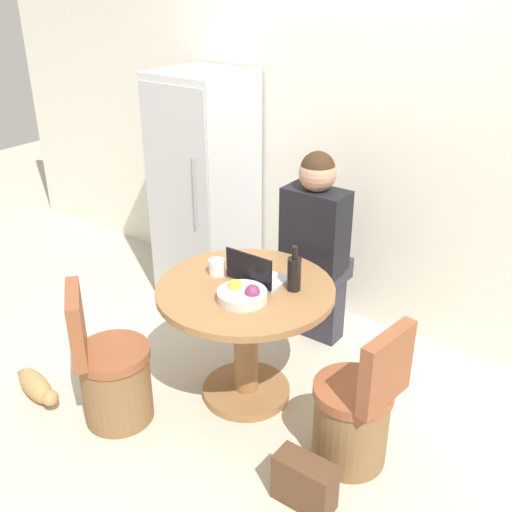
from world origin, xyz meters
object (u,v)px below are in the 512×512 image
Objects in this scene: dining_table at (246,322)px; refrigerator at (205,188)px; fruit_bowl at (242,294)px; cat at (37,387)px; handbag at (305,482)px; chair_near_left_corner at (112,376)px; chair_right_side at (355,416)px; bottle at (294,273)px; laptop at (256,275)px; person_seated at (318,241)px.

refrigerator is at bearing 139.71° from dining_table.
fruit_bowl is 1.42m from cat.
handbag is at bearing 19.80° from cat.
handbag is (1.20, 0.11, -0.16)m from chair_near_left_corner.
chair_right_side is 1.89m from cat.
fruit_bowl is 0.55× the size of cat.
chair_right_side is 0.81m from bottle.
refrigerator reaches higher than dining_table.
cat is at bearing -61.73° from chair_right_side.
refrigerator is 1.69m from chair_near_left_corner.
refrigerator reaches higher than handbag.
handbag is (1.76, -1.38, -0.72)m from refrigerator.
dining_table is 1.18× the size of chair_right_side.
laptop reaches higher than chair_right_side.
cat is at bearing 40.30° from laptop.
person_seated is 4.46× the size of laptop.
person_seated reaches higher than chair_right_side.
laptop is 1.49m from cat.
dining_table is at bearing 48.38° from cat.
refrigerator reaches higher than chair_near_left_corner.
person_seated is 2.81× the size of cat.
chair_near_left_corner is 1.74× the size of cat.
laptop is 1.17× the size of bottle.
dining_table is 0.80m from chair_near_left_corner.
dining_table is 1.18× the size of chair_near_left_corner.
refrigerator is 1.09m from person_seated.
laptop is 1.02× the size of handbag.
bottle is (-0.53, 0.23, 0.56)m from chair_right_side.
chair_right_side is 3.23× the size of bottle.
chair_near_left_corner is 1.17m from bottle.
chair_right_side and chair_near_left_corner have the same top height.
laptop is (1.06, -0.80, -0.07)m from refrigerator.
laptop reaches higher than handbag.
chair_near_left_corner is at bearing 28.24° from cat.
laptop is at bearing -37.18° from refrigerator.
fruit_bowl is 0.98m from handbag.
refrigerator is 1.41m from dining_table.
fruit_bowl is at bearing -42.09° from refrigerator.
handbag is (0.64, -0.37, -0.65)m from fruit_bowl.
laptop is at bearing 140.70° from handbag.
dining_table reaches higher than cat.
person_seated reaches higher than laptop.
dining_table is 3.72× the size of fruit_bowl.
handbag is (-0.05, -0.39, -0.16)m from chair_right_side.
chair_near_left_corner is at bearing -69.31° from refrigerator.
chair_right_side reaches higher than handbag.
chair_near_left_corner is 3.23× the size of bottle.
dining_table is (1.04, -0.88, -0.34)m from refrigerator.
laptop reaches higher than cat.
fruit_bowl reaches higher than dining_table.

